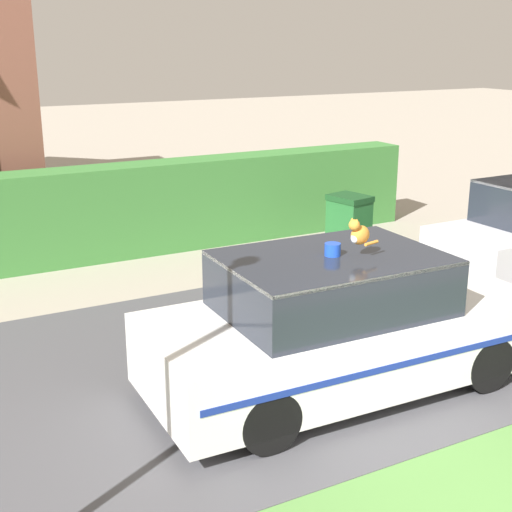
% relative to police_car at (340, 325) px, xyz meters
% --- Properties ---
extents(road_strip, '(28.00, 5.31, 0.01)m').
position_rel_police_car_xyz_m(road_strip, '(-0.23, 1.13, -0.76)').
color(road_strip, '#4C4C51').
rests_on(road_strip, ground).
extents(garden_hedge, '(10.82, 0.76, 1.64)m').
position_rel_police_car_xyz_m(garden_hedge, '(0.05, 6.15, 0.06)').
color(garden_hedge, '#3D7F38').
rests_on(garden_hedge, ground).
extents(police_car, '(4.46, 1.92, 1.70)m').
position_rel_police_car_xyz_m(police_car, '(0.00, 0.00, 0.00)').
color(police_car, black).
rests_on(police_car, road_strip).
extents(cat, '(0.35, 0.21, 0.30)m').
position_rel_police_car_xyz_m(cat, '(0.07, -0.17, 1.07)').
color(cat, orange).
rests_on(cat, police_car).
extents(wheelie_bin, '(0.68, 0.79, 1.12)m').
position_rel_police_car_xyz_m(wheelie_bin, '(3.07, 4.15, -0.20)').
color(wheelie_bin, '#23662D').
rests_on(wheelie_bin, ground).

